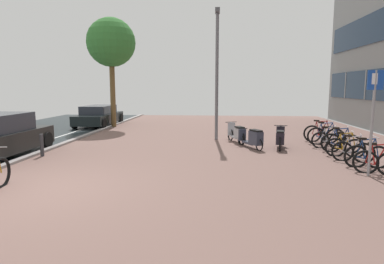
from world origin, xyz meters
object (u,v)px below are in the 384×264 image
at_px(bicycle_rack_00, 378,162).
at_px(parked_car_far, 99,116).
at_px(bicycle_rack_02, 353,152).
at_px(scooter_mid, 280,138).
at_px(scooter_far, 237,134).
at_px(parking_sign, 373,112).
at_px(scooter_near, 253,138).
at_px(bicycle_rack_06, 326,136).
at_px(bicycle_rack_05, 329,140).
at_px(bicycle_rack_07, 321,134).
at_px(bicycle_rack_01, 367,156).
at_px(bollard_far, 42,145).
at_px(bicycle_rack_03, 345,147).
at_px(lamp_post, 217,68).
at_px(street_tree, 111,43).
at_px(bicycle_rack_04, 341,143).

relative_size(bicycle_rack_00, parked_car_far, 0.27).
height_order(bicycle_rack_02, scooter_mid, bicycle_rack_02).
relative_size(scooter_far, parking_sign, 0.60).
xyz_separation_m(bicycle_rack_00, scooter_near, (-2.95, 3.49, 0.07)).
relative_size(bicycle_rack_00, bicycle_rack_06, 0.87).
distance_m(bicycle_rack_05, bicycle_rack_07, 1.49).
relative_size(bicycle_rack_01, bicycle_rack_06, 0.95).
xyz_separation_m(bicycle_rack_01, bollard_far, (-10.32, 0.81, 0.05)).
bearing_deg(bicycle_rack_00, bicycle_rack_03, 90.19).
bearing_deg(scooter_near, bicycle_rack_00, -49.81).
relative_size(scooter_mid, lamp_post, 0.31).
bearing_deg(bicycle_rack_00, bicycle_rack_07, 88.81).
bearing_deg(parking_sign, parked_car_far, 136.46).
relative_size(bicycle_rack_02, scooter_mid, 0.70).
xyz_separation_m(scooter_mid, bollard_far, (-8.35, -1.98, -0.02)).
bearing_deg(bicycle_rack_03, street_tree, 143.65).
height_order(bicycle_rack_00, lamp_post, lamp_post).
distance_m(scooter_mid, parking_sign, 4.26).
distance_m(bicycle_rack_04, parked_car_far, 13.88).
distance_m(bicycle_rack_06, lamp_post, 5.35).
bearing_deg(bicycle_rack_02, parking_sign, -98.68).
xyz_separation_m(bicycle_rack_02, scooter_far, (-3.42, 3.28, 0.07)).
height_order(bicycle_rack_00, bicycle_rack_01, bicycle_rack_01).
relative_size(bicycle_rack_04, bicycle_rack_05, 1.05).
bearing_deg(street_tree, bicycle_rack_04, -33.30).
bearing_deg(bicycle_rack_02, bicycle_rack_04, 83.51).
distance_m(scooter_mid, bollard_far, 8.59).
distance_m(bicycle_rack_00, bicycle_rack_06, 4.45).
distance_m(bicycle_rack_06, scooter_far, 3.56).
bearing_deg(scooter_far, bicycle_rack_06, -5.02).
bearing_deg(bollard_far, street_tree, 91.19).
bearing_deg(bicycle_rack_05, street_tree, 149.21).
height_order(bicycle_rack_03, scooter_mid, bicycle_rack_03).
distance_m(bicycle_rack_00, bicycle_rack_01, 0.74).
bearing_deg(bollard_far, bicycle_rack_02, -0.39).
bearing_deg(scooter_near, scooter_far, 112.13).
relative_size(bicycle_rack_02, scooter_near, 0.74).
relative_size(bicycle_rack_03, bollard_far, 1.65).
bearing_deg(street_tree, bicycle_rack_05, -30.79).
relative_size(bicycle_rack_01, bicycle_rack_02, 1.06).
bearing_deg(bicycle_rack_06, bicycle_rack_02, -92.40).
relative_size(bicycle_rack_06, street_tree, 0.22).
xyz_separation_m(bicycle_rack_00, bicycle_rack_01, (0.05, 0.74, 0.01)).
xyz_separation_m(bicycle_rack_02, bicycle_rack_05, (0.01, 2.23, 0.00)).
height_order(scooter_mid, lamp_post, lamp_post).
bearing_deg(bicycle_rack_05, bicycle_rack_04, -77.66).
bearing_deg(bicycle_rack_05, bollard_far, -168.10).
height_order(bicycle_rack_03, bollard_far, bicycle_rack_03).
xyz_separation_m(scooter_far, parked_car_far, (-8.07, 5.73, 0.20)).
bearing_deg(street_tree, lamp_post, -35.46).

